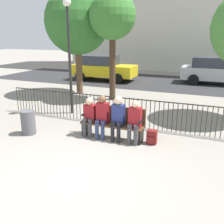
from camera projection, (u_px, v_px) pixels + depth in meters
name	position (u px, v px, depth m)	size (l,w,h in m)	color
ground_plane	(70.00, 179.00, 5.20)	(80.00, 80.00, 0.00)	gray
park_bench	(113.00, 121.00, 7.19)	(1.85, 0.45, 0.92)	#4C331E
seated_person_0	(89.00, 114.00, 7.28)	(0.34, 0.39, 1.16)	#3D3D42
seated_person_1	(102.00, 114.00, 7.12)	(0.34, 0.39, 1.26)	navy
seated_person_2	(118.00, 116.00, 6.94)	(0.34, 0.39, 1.28)	black
seated_person_3	(135.00, 120.00, 6.78)	(0.34, 0.39, 1.21)	#3D3D42
backpack	(152.00, 137.00, 6.85)	(0.27, 0.23, 0.40)	maroon
fence_railing	(125.00, 109.00, 8.15)	(9.01, 0.03, 0.95)	#2D2823
tree_1	(112.00, 17.00, 10.62)	(2.02, 2.02, 4.68)	#422D1E
tree_2	(77.00, 22.00, 11.87)	(3.11, 3.11, 5.06)	brown
lamp_post	(69.00, 41.00, 8.86)	(0.28, 0.28, 4.09)	black
street_surface	(169.00, 83.00, 15.83)	(24.00, 6.00, 0.01)	#2B2B2D
parked_car_0	(102.00, 68.00, 16.44)	(4.20, 1.94, 1.62)	yellow
parked_car_1	(216.00, 70.00, 15.13)	(4.20, 1.94, 1.62)	#B7B7BC
trash_bin	(28.00, 122.00, 7.50)	(0.42, 0.42, 0.73)	#56565B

